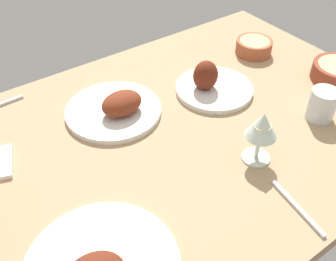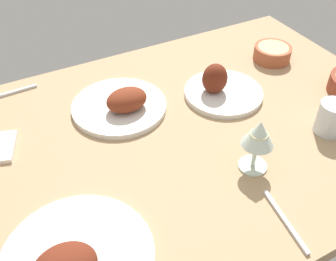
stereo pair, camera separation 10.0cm
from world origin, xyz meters
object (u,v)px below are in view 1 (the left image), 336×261
Objects in this scene: plate_center_main at (116,108)px; wine_glass at (262,128)px; water_tumbler at (322,105)px; plate_near_viewer at (211,84)px; spoon_loose at (297,207)px; bowl_pasta at (254,46)px.

wine_glass reaches higher than plate_center_main.
water_tumbler is at bearing -177.23° from wine_glass.
spoon_loose is at bearing 73.75° from plate_near_viewer.
bowl_pasta is 1.37× the size of water_tumbler.
plate_center_main reaches higher than bowl_pasta.
plate_near_viewer is 1.90× the size of bowl_pasta.
plate_center_main is at bearing -36.95° from water_tumbler.
plate_center_main is 1.60× the size of spoon_loose.
water_tumbler is (10.27, 35.76, 1.81)cm from bowl_pasta.
plate_center_main is at bearing -154.58° from spoon_loose.
wine_glass is at bearing 71.95° from plate_near_viewer.
plate_near_viewer is 2.60× the size of water_tumbler.
wine_glass is 0.84× the size of spoon_loose.
bowl_pasta is 37.25cm from water_tumbler.
bowl_pasta reaches higher than spoon_loose.
bowl_pasta is at bearing -106.03° from water_tumbler.
spoon_loose is at bearing 76.95° from wine_glass.
water_tumbler is at bearing 143.05° from plate_center_main.
water_tumbler reaches higher than plate_center_main.
bowl_pasta is 0.73× the size of spoon_loose.
bowl_pasta is at bearing -161.48° from plate_near_viewer.
spoon_loose is (39.52, 53.17, -2.24)cm from bowl_pasta.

